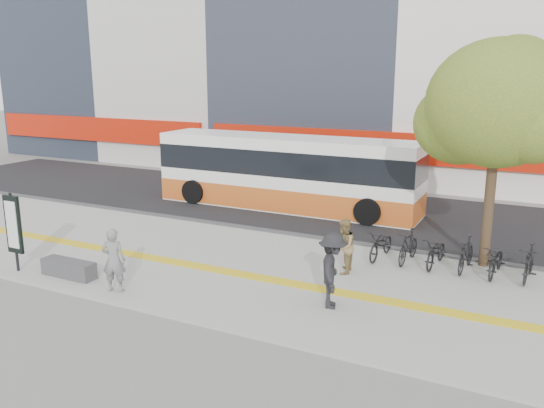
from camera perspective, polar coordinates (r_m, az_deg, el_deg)
The scene contains 13 objects.
ground at distance 15.19m, azimuth -9.80°, elevation -7.72°, with size 120.00×120.00×0.00m, color slate.
sidewalk at distance 16.32m, azimuth -6.68°, elevation -5.93°, with size 40.00×7.00×0.08m, color gray.
tactile_strip at distance 15.92m, azimuth -7.67°, elevation -6.30°, with size 40.00×0.45×0.01m, color gold.
street at distance 22.69m, azimuth 3.72°, elevation -0.31°, with size 40.00×8.00×0.06m, color black.
curb at distance 19.18m, azimuth -0.96°, elevation -2.76°, with size 40.00×0.25×0.14m, color #37373A.
bench at distance 15.90m, azimuth -20.06°, elevation -6.21°, with size 1.60×0.45×0.45m, color #37373A.
signboard at distance 16.59m, azimuth -24.94°, elevation -2.02°, with size 0.55×0.10×2.20m.
street_tree at distance 16.22m, azimuth 22.08°, elevation 9.24°, with size 4.40×3.80×6.31m.
bus at distance 22.26m, azimuth 1.48°, elevation 3.04°, with size 10.67×2.53×2.84m.
bicycle_row at distance 16.23m, azimuth 17.72°, elevation -4.79°, with size 4.59×1.67×0.95m.
seated_woman at distance 14.35m, azimuth -15.88°, elevation -5.53°, with size 0.59×0.39×1.63m, color black.
pedestrian_tan at distance 15.17m, azimuth 7.35°, elevation -4.32°, with size 0.73×0.57×1.50m, color olive.
pedestrian_dark at distance 12.96m, azimuth 6.20°, elevation -6.79°, with size 1.15×0.66×1.78m, color black.
Camera 1 is at (8.54, -11.31, 5.46)m, focal length 36.82 mm.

